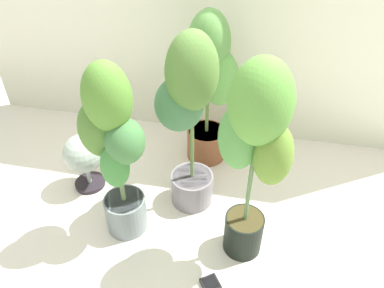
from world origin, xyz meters
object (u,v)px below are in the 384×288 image
Objects in this scene: potted_plant_back_center at (209,82)px; floor_fan at (84,155)px; potted_plant_front_left at (114,147)px; potted_plant_front_right at (255,146)px; hygrometer_box at (210,284)px; potted_plant_center at (188,112)px.

floor_fan is at bearing -147.57° from potted_plant_back_center.
potted_plant_front_left is 0.63m from potted_plant_front_right.
potted_plant_front_right is at bearing -0.95° from potted_plant_front_left.
potted_plant_front_right reaches higher than potted_plant_back_center.
floor_fan is at bearing 113.03° from hygrometer_box.
potted_plant_center is 9.09× the size of hygrometer_box.
potted_plant_back_center is 2.70× the size of floor_fan.
hygrometer_box is 0.31× the size of floor_fan.
potted_plant_back_center reaches higher than floor_fan.
potted_plant_back_center reaches higher than hygrometer_box.
potted_plant_front_left is 8.66× the size of hygrometer_box.
hygrometer_box is at bearing -27.49° from potted_plant_front_left.
potted_plant_back_center is 0.75m from potted_plant_front_right.
potted_plant_back_center is 1.08m from hygrometer_box.
floor_fan is at bearing -178.93° from potted_plant_center.
hygrometer_box is (0.50, -0.26, -0.53)m from potted_plant_front_left.
potted_plant_center is 0.71m from floor_fan.
potted_plant_center is 0.81m from hygrometer_box.
potted_plant_front_right is 9.37× the size of hygrometer_box.
potted_plant_back_center is 0.96× the size of potted_plant_center.
potted_plant_front_right reaches higher than hygrometer_box.
potted_plant_center is at bearing 43.22° from potted_plant_front_left.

